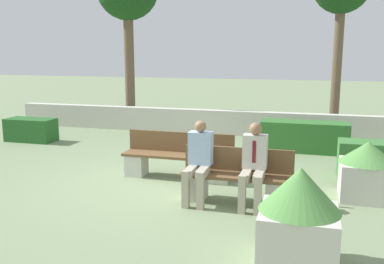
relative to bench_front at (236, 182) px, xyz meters
The scene contains 11 objects.
ground_plane 1.70m from the bench_front, 156.88° to the left, with size 60.00×60.00×0.00m, color gray.
perimeter_wall 5.82m from the bench_front, 105.21° to the left, with size 13.10×0.30×0.71m.
bench_front is the anchor object (origin of this frame).
bench_left_side 1.69m from the bench_front, 141.89° to the left, with size 2.16×0.48×0.87m.
person_seated_man 0.52m from the bench_front, 25.49° to the right, with size 0.38×0.63×1.34m.
person_seated_woman 0.73m from the bench_front, 166.49° to the right, with size 0.38×0.63×1.33m.
hedge_block_near_left 7.03m from the bench_front, 152.59° to the left, with size 1.33×0.62×0.62m.
hedge_block_near_right 4.12m from the bench_front, 76.05° to the left, with size 2.09×0.67×0.74m.
hedge_block_mid_left 3.15m from the bench_front, 37.37° to the left, with size 1.67×0.62×0.74m.
planter_corner_left 2.18m from the bench_front, 61.03° to the right, with size 0.93×0.93×1.17m.
planter_corner_right 2.20m from the bench_front, 19.85° to the left, with size 0.93×0.93×0.98m.
Camera 1 is at (2.65, -7.29, 2.44)m, focal length 40.00 mm.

